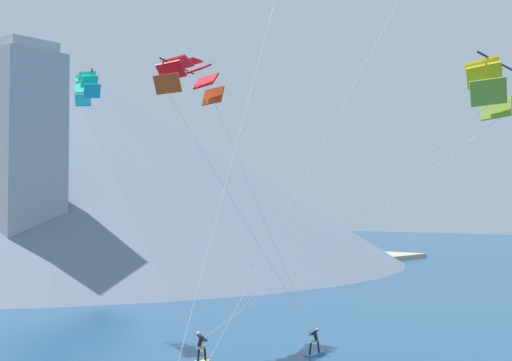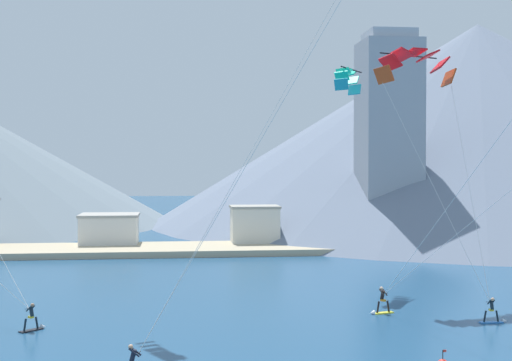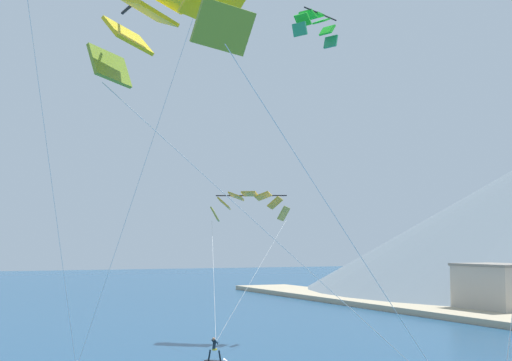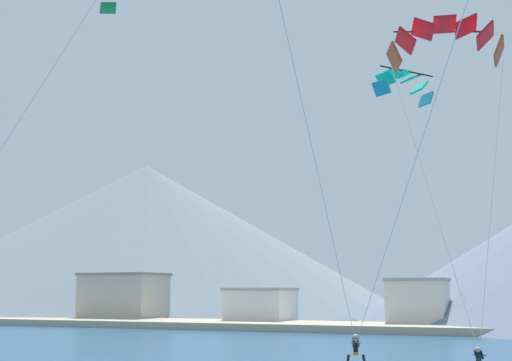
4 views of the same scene
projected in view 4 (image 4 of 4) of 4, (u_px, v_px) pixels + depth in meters
kitesurfer_far_left at (352, 360)px, 33.10m from camera, size 1.78×0.91×1.83m
parafoil_kite_mid_center at (445, 39)px, 38.73m from camera, size 6.29×10.50×17.16m
parafoil_kite_distant_low_drift at (403, 82)px, 45.76m from camera, size 3.24×4.78×1.96m
shoreline_strip at (404, 328)px, 66.46m from camera, size 180.00×10.00×0.70m
shore_building_promenade_mid at (124, 298)px, 84.47m from camera, size 9.41×6.58×5.90m
shore_building_quay_east at (261, 307)px, 76.80m from camera, size 6.82×5.84×4.13m
shore_building_quay_west at (418, 304)px, 69.53m from camera, size 5.78×4.55×5.02m
mountain_peak_central_summit at (145, 238)px, 130.99m from camera, size 95.03×95.03×26.95m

